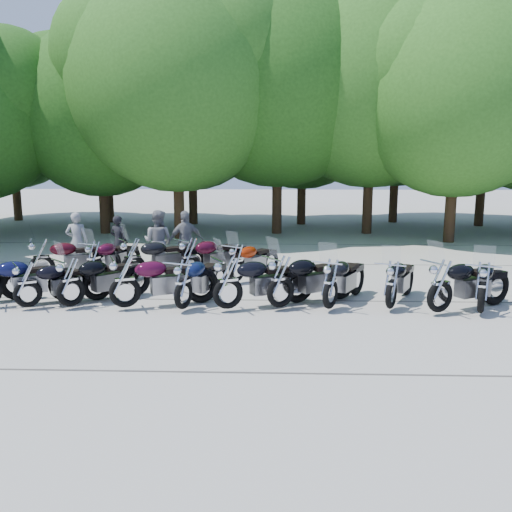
{
  "coord_description": "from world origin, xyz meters",
  "views": [
    {
      "loc": [
        0.45,
        -11.31,
        3.49
      ],
      "look_at": [
        0.0,
        1.5,
        1.1
      ],
      "focal_mm": 38.0,
      "sensor_mm": 36.0,
      "label": 1
    }
  ],
  "objects_px": {
    "motorcycle_14": "(41,258)",
    "motorcycle_15": "(94,259)",
    "motorcycle_3": "(70,281)",
    "motorcycle_16": "(133,258)",
    "motorcycle_2": "(27,283)",
    "rider_2": "(186,241)",
    "motorcycle_17": "(189,257)",
    "rider_1": "(158,241)",
    "motorcycle_6": "(228,281)",
    "rider_3": "(119,241)",
    "motorcycle_9": "(392,283)",
    "motorcycle_7": "(281,280)",
    "rider_0": "(77,241)",
    "motorcycle_10": "(441,284)",
    "motorcycle_18": "(237,262)",
    "motorcycle_8": "(330,282)",
    "motorcycle_4": "(125,280)",
    "motorcycle_5": "(183,283)",
    "motorcycle_11": "(482,286)"
  },
  "relations": [
    {
      "from": "motorcycle_14",
      "to": "motorcycle_15",
      "type": "height_order",
      "value": "motorcycle_14"
    },
    {
      "from": "motorcycle_3",
      "to": "motorcycle_16",
      "type": "relative_size",
      "value": 0.94
    },
    {
      "from": "motorcycle_2",
      "to": "motorcycle_14",
      "type": "height_order",
      "value": "motorcycle_14"
    },
    {
      "from": "rider_2",
      "to": "motorcycle_3",
      "type": "bearing_deg",
      "value": 40.88
    },
    {
      "from": "motorcycle_2",
      "to": "motorcycle_17",
      "type": "distance_m",
      "value": 4.35
    },
    {
      "from": "motorcycle_16",
      "to": "rider_1",
      "type": "distance_m",
      "value": 1.51
    },
    {
      "from": "motorcycle_6",
      "to": "rider_3",
      "type": "distance_m",
      "value": 6.24
    },
    {
      "from": "motorcycle_6",
      "to": "motorcycle_9",
      "type": "xyz_separation_m",
      "value": [
        3.69,
        0.18,
        -0.06
      ]
    },
    {
      "from": "motorcycle_7",
      "to": "motorcycle_3",
      "type": "bearing_deg",
      "value": 56.11
    },
    {
      "from": "motorcycle_3",
      "to": "motorcycle_15",
      "type": "distance_m",
      "value": 2.78
    },
    {
      "from": "rider_0",
      "to": "motorcycle_7",
      "type": "bearing_deg",
      "value": 136.27
    },
    {
      "from": "motorcycle_7",
      "to": "motorcycle_10",
      "type": "xyz_separation_m",
      "value": [
        3.5,
        -0.27,
        -0.01
      ]
    },
    {
      "from": "motorcycle_9",
      "to": "rider_1",
      "type": "xyz_separation_m",
      "value": [
        -6.14,
        3.93,
        0.3
      ]
    },
    {
      "from": "motorcycle_18",
      "to": "rider_1",
      "type": "xyz_separation_m",
      "value": [
        -2.46,
        1.41,
        0.32
      ]
    },
    {
      "from": "motorcycle_2",
      "to": "motorcycle_8",
      "type": "height_order",
      "value": "motorcycle_8"
    },
    {
      "from": "motorcycle_16",
      "to": "motorcycle_2",
      "type": "bearing_deg",
      "value": 115.27
    },
    {
      "from": "motorcycle_4",
      "to": "rider_1",
      "type": "height_order",
      "value": "rider_1"
    },
    {
      "from": "motorcycle_8",
      "to": "rider_1",
      "type": "xyz_separation_m",
      "value": [
        -4.75,
        4.0,
        0.27
      ]
    },
    {
      "from": "rider_3",
      "to": "motorcycle_16",
      "type": "bearing_deg",
      "value": 136.68
    },
    {
      "from": "motorcycle_3",
      "to": "rider_3",
      "type": "xyz_separation_m",
      "value": [
        -0.25,
        4.79,
        0.15
      ]
    },
    {
      "from": "rider_0",
      "to": "rider_3",
      "type": "distance_m",
      "value": 1.26
    },
    {
      "from": "motorcycle_3",
      "to": "motorcycle_4",
      "type": "distance_m",
      "value": 1.28
    },
    {
      "from": "motorcycle_5",
      "to": "motorcycle_15",
      "type": "relative_size",
      "value": 1.05
    },
    {
      "from": "motorcycle_2",
      "to": "motorcycle_14",
      "type": "bearing_deg",
      "value": -16.5
    },
    {
      "from": "motorcycle_14",
      "to": "motorcycle_18",
      "type": "xyz_separation_m",
      "value": [
        5.45,
        -0.06,
        -0.06
      ]
    },
    {
      "from": "motorcycle_6",
      "to": "motorcycle_10",
      "type": "xyz_separation_m",
      "value": [
        4.69,
        -0.11,
        -0.0
      ]
    },
    {
      "from": "motorcycle_14",
      "to": "rider_2",
      "type": "xyz_separation_m",
      "value": [
        3.81,
        1.48,
        0.24
      ]
    },
    {
      "from": "motorcycle_6",
      "to": "motorcycle_9",
      "type": "distance_m",
      "value": 3.69
    },
    {
      "from": "motorcycle_5",
      "to": "motorcycle_16",
      "type": "distance_m",
      "value": 3.27
    },
    {
      "from": "motorcycle_4",
      "to": "motorcycle_14",
      "type": "relative_size",
      "value": 1.03
    },
    {
      "from": "motorcycle_9",
      "to": "motorcycle_15",
      "type": "relative_size",
      "value": 1.02
    },
    {
      "from": "motorcycle_3",
      "to": "motorcycle_10",
      "type": "xyz_separation_m",
      "value": [
        8.32,
        -0.21,
        0.04
      ]
    },
    {
      "from": "motorcycle_10",
      "to": "rider_3",
      "type": "bearing_deg",
      "value": 30.0
    },
    {
      "from": "motorcycle_10",
      "to": "motorcycle_18",
      "type": "relative_size",
      "value": 1.13
    },
    {
      "from": "motorcycle_16",
      "to": "motorcycle_18",
      "type": "xyz_separation_m",
      "value": [
        2.86,
        0.02,
        -0.09
      ]
    },
    {
      "from": "motorcycle_8",
      "to": "motorcycle_9",
      "type": "bearing_deg",
      "value": -149.04
    },
    {
      "from": "motorcycle_6",
      "to": "motorcycle_8",
      "type": "xyz_separation_m",
      "value": [
        2.3,
        0.11,
        -0.03
      ]
    },
    {
      "from": "motorcycle_5",
      "to": "motorcycle_7",
      "type": "relative_size",
      "value": 0.94
    },
    {
      "from": "rider_0",
      "to": "motorcycle_18",
      "type": "bearing_deg",
      "value": 152.13
    },
    {
      "from": "motorcycle_3",
      "to": "motorcycle_15",
      "type": "height_order",
      "value": "motorcycle_3"
    },
    {
      "from": "rider_0",
      "to": "motorcycle_8",
      "type": "bearing_deg",
      "value": 140.21
    },
    {
      "from": "motorcycle_4",
      "to": "motorcycle_7",
      "type": "relative_size",
      "value": 0.99
    },
    {
      "from": "rider_2",
      "to": "rider_3",
      "type": "bearing_deg",
      "value": -39.56
    },
    {
      "from": "motorcycle_5",
      "to": "motorcycle_11",
      "type": "height_order",
      "value": "motorcycle_11"
    },
    {
      "from": "motorcycle_15",
      "to": "rider_0",
      "type": "relative_size",
      "value": 1.26
    },
    {
      "from": "motorcycle_7",
      "to": "motorcycle_8",
      "type": "relative_size",
      "value": 1.05
    },
    {
      "from": "motorcycle_3",
      "to": "motorcycle_7",
      "type": "xyz_separation_m",
      "value": [
        4.81,
        0.06,
        0.04
      ]
    },
    {
      "from": "rider_3",
      "to": "motorcycle_9",
      "type": "bearing_deg",
      "value": 170.1
    },
    {
      "from": "motorcycle_2",
      "to": "motorcycle_15",
      "type": "bearing_deg",
      "value": -45.25
    },
    {
      "from": "motorcycle_10",
      "to": "rider_1",
      "type": "xyz_separation_m",
      "value": [
        -7.14,
        4.21,
        0.24
      ]
    }
  ]
}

